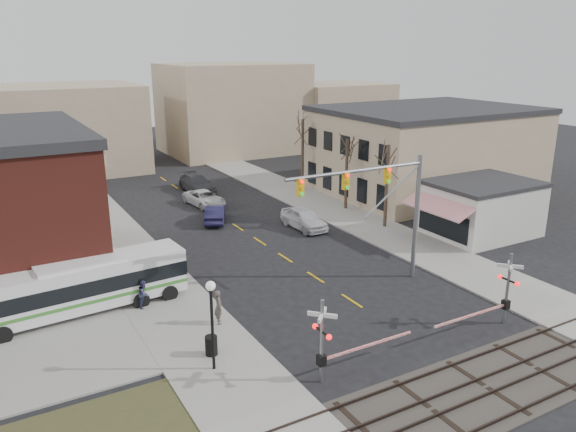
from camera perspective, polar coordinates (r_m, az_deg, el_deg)
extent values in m
plane|color=black|center=(32.07, 8.62, -9.87)|extent=(160.00, 160.00, 0.00)
cube|color=gray|center=(45.43, -17.16, -2.19)|extent=(5.00, 60.00, 0.12)
cube|color=gray|center=(52.44, 3.43, 1.09)|extent=(5.00, 60.00, 0.12)
cube|color=#332D28|center=(27.11, 19.46, -16.06)|extent=(160.00, 5.00, 0.06)
cube|color=#2D231E|center=(27.32, 18.70, -15.48)|extent=(160.00, 0.08, 0.14)
cube|color=#2D231E|center=(28.12, 16.48, -14.26)|extent=(160.00, 0.08, 0.14)
cube|color=#2D231E|center=(26.11, 22.75, -17.61)|extent=(160.00, 0.08, 0.14)
cube|color=#2D231E|center=(26.81, 20.27, -16.32)|extent=(160.00, 0.08, 0.14)
cube|color=tan|center=(40.03, -19.79, 1.37)|extent=(0.10, 15.00, 0.50)
cube|color=tan|center=(39.21, -20.39, 7.15)|extent=(0.10, 15.00, 0.70)
cube|color=black|center=(40.73, -19.44, -2.02)|extent=(0.08, 13.00, 2.60)
cube|color=tan|center=(59.15, 13.79, 6.37)|extent=(20.00, 15.00, 8.00)
cube|color=#262628|center=(58.55, 14.08, 10.46)|extent=(20.30, 15.30, 0.50)
cube|color=beige|center=(46.58, 19.05, 0.60)|extent=(8.00, 6.00, 4.00)
cube|color=#262628|center=(46.05, 19.31, 3.17)|extent=(8.20, 6.20, 0.30)
cube|color=red|center=(42.91, 14.89, 1.01)|extent=(1.68, 6.00, 0.87)
cylinder|color=#382B21|center=(45.91, 9.99, 2.99)|extent=(0.28, 0.28, 6.75)
cylinder|color=#382B21|center=(50.77, 5.96, 4.23)|extent=(0.28, 0.28, 6.30)
cylinder|color=#382B21|center=(57.33, 1.49, 6.24)|extent=(0.28, 0.28, 7.20)
cube|color=silver|center=(33.20, -20.25, -6.58)|extent=(11.63, 3.37, 2.51)
cube|color=black|center=(33.14, -20.27, -6.33)|extent=(11.67, 3.41, 0.86)
cube|color=#357C29|center=(33.44, -20.14, -7.53)|extent=(11.67, 3.41, 0.19)
cylinder|color=black|center=(33.69, -20.03, -8.50)|extent=(1.15, 2.55, 0.96)
cylinder|color=gray|center=(36.17, 12.88, -0.14)|extent=(0.28, 0.28, 8.00)
cylinder|color=gray|center=(32.36, 7.03, 4.57)|extent=(9.46, 0.20, 0.20)
cube|color=gold|center=(33.81, 10.05, 4.11)|extent=(0.35, 0.30, 1.00)
cube|color=gold|center=(32.02, 5.89, 3.56)|extent=(0.35, 0.30, 1.00)
cube|color=gold|center=(30.42, 1.26, 2.94)|extent=(0.35, 0.30, 1.00)
cylinder|color=gray|center=(25.06, 3.45, -12.65)|extent=(0.16, 0.16, 4.00)
cube|color=silver|center=(24.45, 3.50, -10.00)|extent=(1.00, 1.00, 0.18)
cube|color=silver|center=(24.45, 3.50, -10.00)|extent=(1.00, 1.00, 0.18)
sphere|color=#FF0C0C|center=(24.42, 4.18, -12.17)|extent=(0.26, 0.26, 0.26)
sphere|color=#FF0C0C|center=(25.23, 2.78, -11.13)|extent=(0.26, 0.26, 0.26)
cube|color=black|center=(25.52, 3.41, -14.40)|extent=(0.35, 0.35, 0.50)
cube|color=#FF0C0C|center=(26.84, 8.20, -12.86)|extent=(5.00, 0.10, 0.10)
cylinder|color=gray|center=(32.14, 21.40, -6.92)|extent=(0.16, 0.16, 4.00)
cube|color=silver|center=(31.66, 21.66, -4.76)|extent=(1.00, 1.00, 0.18)
cube|color=silver|center=(31.66, 21.66, -4.76)|extent=(1.00, 1.00, 0.18)
sphere|color=#FF0C0C|center=(31.65, 22.27, -6.41)|extent=(0.26, 0.26, 0.26)
sphere|color=#FF0C0C|center=(32.27, 20.75, -5.79)|extent=(0.26, 0.26, 0.26)
cube|color=black|center=(32.50, 21.23, -8.37)|extent=(0.35, 0.35, 0.50)
cube|color=#FF0C0C|center=(30.66, 18.08, -9.59)|extent=(5.00, 0.10, 0.10)
cylinder|color=black|center=(25.97, -7.68, -11.37)|extent=(0.14, 0.14, 3.98)
sphere|color=silver|center=(25.03, -7.88, -7.05)|extent=(0.44, 0.44, 0.44)
cylinder|color=black|center=(27.81, -7.80, -12.90)|extent=(0.60, 0.60, 0.96)
imported|color=silver|center=(45.74, 1.62, -0.25)|extent=(2.15, 5.01, 1.69)
imported|color=#181638|center=(47.82, -7.43, 0.25)|extent=(3.31, 4.72, 1.48)
imported|color=silver|center=(52.88, -8.48, 1.78)|extent=(2.96, 5.30, 1.40)
imported|color=#3C3D41|center=(58.07, -9.21, 3.24)|extent=(2.56, 5.76, 1.64)
imported|color=#4E463F|center=(30.40, -7.06, -9.14)|extent=(0.61, 0.78, 1.88)
imported|color=#303355|center=(33.00, -14.42, -7.65)|extent=(0.97, 1.00, 1.62)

